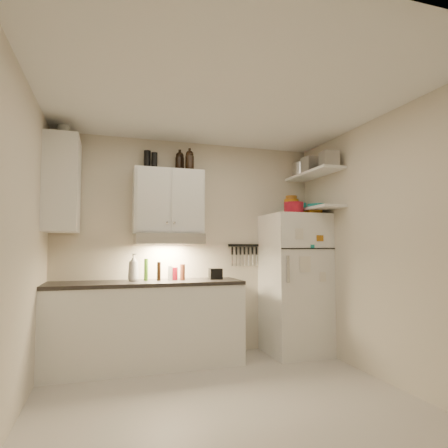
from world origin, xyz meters
name	(u,v)px	position (x,y,z in m)	size (l,w,h in m)	color
floor	(228,405)	(0.00, 0.00, -0.01)	(3.20, 3.00, 0.02)	beige
ceiling	(228,96)	(0.00, 0.00, 2.61)	(3.20, 3.00, 0.02)	white
back_wall	(190,247)	(0.00, 1.51, 1.30)	(3.20, 0.02, 2.60)	beige
left_wall	(15,246)	(-1.61, 0.00, 1.30)	(0.02, 3.00, 2.60)	beige
right_wall	(384,247)	(1.61, 0.00, 1.30)	(0.02, 3.00, 2.60)	beige
base_cabinet	(146,325)	(-0.55, 1.20, 0.44)	(2.10, 0.60, 0.88)	white
countertop	(147,283)	(-0.55, 1.20, 0.90)	(2.10, 0.62, 0.04)	#272422
upper_cabinet	(168,202)	(-0.30, 1.33, 1.83)	(0.80, 0.33, 0.75)	white
side_cabinet	(62,185)	(-1.44, 1.20, 1.95)	(0.33, 0.55, 1.00)	white
range_hood	(169,239)	(-0.30, 1.27, 1.39)	(0.76, 0.46, 0.12)	silver
fridge	(295,283)	(1.25, 1.16, 0.85)	(0.70, 0.68, 1.70)	white
shelf_hi	(313,174)	(1.45, 1.02, 2.20)	(0.30, 0.95, 0.03)	white
shelf_lo	(314,209)	(1.45, 1.02, 1.76)	(0.30, 0.95, 0.03)	white
knife_strip	(244,245)	(0.70, 1.49, 1.32)	(0.42, 0.02, 0.03)	black
dutch_oven	(294,208)	(1.17, 1.01, 1.77)	(0.23, 0.23, 0.14)	maroon
book_stack	(312,211)	(1.43, 1.03, 1.74)	(0.17, 0.21, 0.07)	#B76D16
spice_jar	(297,210)	(1.25, 1.09, 1.76)	(0.07, 0.07, 0.11)	silver
stock_pot	(302,171)	(1.49, 1.37, 2.31)	(0.27, 0.27, 0.20)	silver
tin_a	(311,165)	(1.39, 0.99, 2.31)	(0.18, 0.16, 0.18)	#AAAAAD
tin_b	(329,159)	(1.45, 0.68, 2.31)	(0.18, 0.18, 0.18)	#AAAAAD
bowl_teal	(297,207)	(1.42, 1.40, 1.83)	(0.25, 0.25, 0.10)	teal
bowl_orange	(291,202)	(1.39, 1.49, 1.91)	(0.20, 0.20, 0.06)	orange
bowl_yellow	(291,198)	(1.39, 1.49, 1.96)	(0.16, 0.16, 0.05)	#BC6D21
plates	(316,206)	(1.50, 1.04, 1.80)	(0.22, 0.22, 0.06)	teal
growler_a	(180,162)	(-0.15, 1.41, 2.33)	(0.11, 0.11, 0.26)	black
growler_b	(190,160)	(-0.06, 1.26, 2.32)	(0.10, 0.10, 0.24)	black
thermos_a	(154,161)	(-0.46, 1.36, 2.30)	(0.07, 0.07, 0.21)	black
thermos_b	(147,161)	(-0.54, 1.41, 2.32)	(0.08, 0.08, 0.23)	black
side_jar	(63,131)	(-1.45, 1.25, 2.53)	(0.13, 0.13, 0.17)	silver
soap_bottle	(133,266)	(-0.69, 1.26, 1.09)	(0.13, 0.13, 0.34)	white
pepper_mill	(183,272)	(-0.15, 1.21, 1.01)	(0.06, 0.06, 0.18)	brown
oil_bottle	(146,270)	(-0.55, 1.27, 1.04)	(0.05, 0.05, 0.25)	#376719
vinegar_bottle	(159,271)	(-0.41, 1.23, 1.02)	(0.04, 0.04, 0.21)	black
clear_bottle	(170,273)	(-0.28, 1.24, 1.00)	(0.05, 0.05, 0.16)	silver
red_jar	(175,274)	(-0.23, 1.26, 0.99)	(0.07, 0.07, 0.14)	maroon
caddy	(216,274)	(0.25, 1.22, 0.98)	(0.15, 0.10, 0.12)	black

